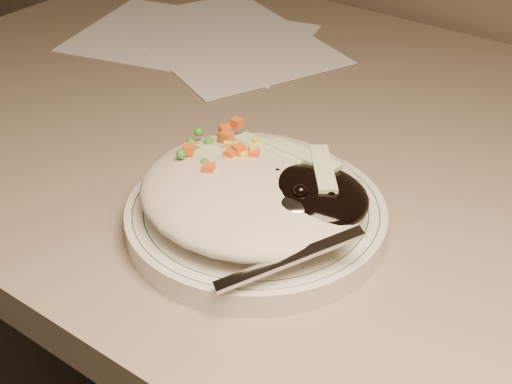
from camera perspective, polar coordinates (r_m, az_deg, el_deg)
The scene contains 5 objects.
desk at distance 0.82m, azimuth 13.44°, elevation -10.76°, with size 1.40×0.70×0.74m.
plate at distance 0.60m, azimuth -0.00°, elevation -2.04°, with size 0.22×0.22×0.02m, color silver.
plate_rim at distance 0.60m, azimuth -0.00°, elevation -1.27°, with size 0.21×0.21×0.00m.
meal at distance 0.58m, azimuth 0.29°, elevation 0.29°, with size 0.21×0.19×0.05m.
papers at distance 0.98m, azimuth -3.78°, elevation 12.17°, with size 0.39×0.32×0.00m.
Camera 1 is at (0.18, 0.82, 1.11)m, focal length 50.00 mm.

